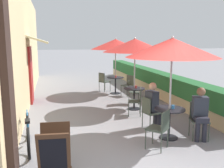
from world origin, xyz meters
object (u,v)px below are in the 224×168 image
object	(u,v)px
seated_patron_near_right	(153,104)
cafe_chair_far_left	(128,84)
patio_table_mid	(134,94)
patio_umbrella_mid	(135,45)
cafe_chair_near_left	(199,117)
coffee_cup_far	(116,77)
patio_table_far	(115,82)
coffee_cup_near	(173,107)
cafe_chair_far_right	(103,80)
cafe_chair_mid_left	(132,90)
patio_table_near	(169,117)
bicycle_leaning	(28,133)
patio_umbrella_far	(116,44)
cafe_chair_near_right	(150,110)
cafe_chair_mid_right	(137,99)
cafe_chair_near_back	(161,126)
patio_umbrella_near	(172,48)
menu_board	(55,152)
coffee_cup_mid	(136,87)
seated_patron_near_left	(200,111)

from	to	relation	value
seated_patron_near_right	cafe_chair_far_left	distance (m)	4.00
patio_table_mid	patio_umbrella_mid	bearing A→B (deg)	-90.00
cafe_chair_near_left	coffee_cup_far	xyz separation A→B (m)	(-0.66, 5.25, 0.26)
cafe_chair_far_left	patio_table_far	bearing A→B (deg)	6.20
cafe_chair_near_left	coffee_cup_near	world-z (taller)	cafe_chair_near_left
patio_table_mid	cafe_chair_far_right	world-z (taller)	cafe_chair_far_right
coffee_cup_far	cafe_chair_near_left	bearing A→B (deg)	-82.89
cafe_chair_mid_left	patio_table_far	xyz separation A→B (m)	(-0.12, 1.89, -0.00)
patio_table_near	bicycle_leaning	distance (m)	3.24
cafe_chair_near_left	patio_umbrella_far	size ratio (longest dim) A/B	0.36
cafe_chair_near_right	cafe_chair_mid_right	distance (m)	1.28
cafe_chair_mid_left	patio_table_far	distance (m)	1.90
cafe_chair_near_back	coffee_cup_far	world-z (taller)	cafe_chair_near_back
cafe_chair_far_right	patio_umbrella_mid	bearing A→B (deg)	-22.67
patio_table_near	cafe_chair_near_right	bearing A→B (deg)	108.27
cafe_chair_mid_left	bicycle_leaning	world-z (taller)	cafe_chair_mid_left
coffee_cup_near	patio_umbrella_far	world-z (taller)	patio_umbrella_far
cafe_chair_far_left	bicycle_leaning	distance (m)	5.77
coffee_cup_near	patio_table_mid	size ratio (longest dim) A/B	0.12
patio_umbrella_near	menu_board	distance (m)	3.37
coffee_cup_far	coffee_cup_mid	bearing A→B (deg)	-89.03
patio_table_mid	coffee_cup_far	distance (m)	2.48
patio_table_far	patio_umbrella_far	size ratio (longest dim) A/B	0.30
seated_patron_near_left	coffee_cup_far	distance (m)	5.40
patio_table_near	patio_table_mid	distance (m)	2.64
cafe_chair_far_left	menu_board	size ratio (longest dim) A/B	1.00
coffee_cup_mid	patio_umbrella_far	bearing A→B (deg)	90.63
cafe_chair_near_right	coffee_cup_near	distance (m)	0.80
patio_umbrella_mid	patio_umbrella_far	xyz separation A→B (m)	(0.02, 2.59, 0.00)
cafe_chair_near_back	coffee_cup_mid	distance (m)	3.20
coffee_cup_mid	cafe_chair_far_right	bearing A→B (deg)	97.93
cafe_chair_near_left	seated_patron_near_left	bearing A→B (deg)	90.00
coffee_cup_near	cafe_chair_mid_left	world-z (taller)	cafe_chair_mid_left
seated_patron_near_left	seated_patron_near_right	xyz separation A→B (m)	(-0.77, 0.95, 0.00)
cafe_chair_near_back	patio_umbrella_far	world-z (taller)	patio_umbrella_far
patio_umbrella_mid	menu_board	world-z (taller)	patio_umbrella_mid
cafe_chair_near_back	cafe_chair_mid_left	distance (m)	3.92
cafe_chair_near_right	patio_table_mid	distance (m)	1.98
cafe_chair_near_back	seated_patron_near_right	bearing A→B (deg)	31.60
coffee_cup_near	patio_umbrella_far	bearing A→B (deg)	90.18
patio_table_mid	seated_patron_near_right	bearing A→B (deg)	-94.18
cafe_chair_mid_left	bicycle_leaning	bearing A→B (deg)	-29.48
cafe_chair_near_left	bicycle_leaning	size ratio (longest dim) A/B	0.50
patio_table_mid	cafe_chair_mid_right	xyz separation A→B (m)	(-0.15, -0.69, 0.00)
patio_umbrella_near	coffee_cup_near	xyz separation A→B (m)	(0.07, -0.03, -1.38)
cafe_chair_near_back	patio_table_far	size ratio (longest dim) A/B	1.19
patio_umbrella_near	cafe_chair_near_back	xyz separation A→B (m)	(-0.47, -0.53, -1.64)
cafe_chair_mid_left	patio_table_mid	bearing A→B (deg)	6.20
patio_umbrella_mid	cafe_chair_mid_left	bearing A→B (deg)	78.08
cafe_chair_near_left	patio_umbrella_mid	xyz separation A→B (m)	(-0.66, 2.78, 1.64)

